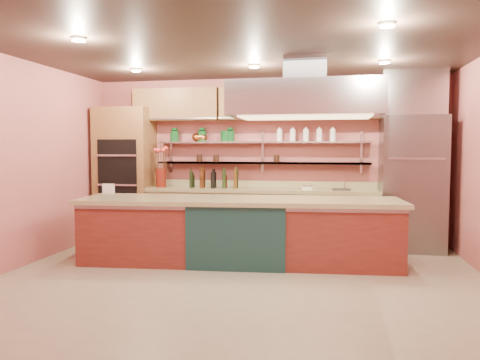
% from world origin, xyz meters
% --- Properties ---
extents(floor, '(6.00, 5.00, 0.02)m').
position_xyz_m(floor, '(0.00, 0.00, -0.01)').
color(floor, gray).
rests_on(floor, ground).
extents(ceiling, '(6.00, 5.00, 0.02)m').
position_xyz_m(ceiling, '(0.00, 0.00, 2.80)').
color(ceiling, black).
rests_on(ceiling, wall_back).
extents(wall_back, '(6.00, 0.04, 2.80)m').
position_xyz_m(wall_back, '(0.00, 2.50, 1.40)').
color(wall_back, '#AF5753').
rests_on(wall_back, floor).
extents(wall_front, '(6.00, 0.04, 2.80)m').
position_xyz_m(wall_front, '(0.00, -2.50, 1.40)').
color(wall_front, '#AF5753').
rests_on(wall_front, floor).
extents(wall_left, '(0.04, 5.00, 2.80)m').
position_xyz_m(wall_left, '(-3.00, 0.00, 1.40)').
color(wall_left, '#AF5753').
rests_on(wall_left, floor).
extents(oven_stack, '(0.95, 0.64, 2.30)m').
position_xyz_m(oven_stack, '(-2.45, 2.18, 1.15)').
color(oven_stack, brown).
rests_on(oven_stack, floor).
extents(refrigerator, '(0.95, 0.72, 2.10)m').
position_xyz_m(refrigerator, '(2.35, 2.14, 1.05)').
color(refrigerator, slate).
rests_on(refrigerator, floor).
extents(back_counter, '(3.84, 0.64, 0.93)m').
position_xyz_m(back_counter, '(-0.05, 2.20, 0.47)').
color(back_counter, tan).
rests_on(back_counter, floor).
extents(wall_shelf_lower, '(3.60, 0.26, 0.03)m').
position_xyz_m(wall_shelf_lower, '(-0.05, 2.37, 1.35)').
color(wall_shelf_lower, '#A7A9AE').
rests_on(wall_shelf_lower, wall_back).
extents(wall_shelf_upper, '(3.60, 0.26, 0.03)m').
position_xyz_m(wall_shelf_upper, '(-0.05, 2.37, 1.70)').
color(wall_shelf_upper, '#A7A9AE').
rests_on(wall_shelf_upper, wall_back).
extents(upper_cabinets, '(4.60, 0.36, 0.55)m').
position_xyz_m(upper_cabinets, '(0.00, 2.32, 2.35)').
color(upper_cabinets, brown).
rests_on(upper_cabinets, wall_back).
extents(range_hood, '(2.00, 1.00, 0.45)m').
position_xyz_m(range_hood, '(0.75, 0.82, 2.25)').
color(range_hood, '#A7A9AE').
rests_on(range_hood, ceiling).
extents(ceiling_downlights, '(4.00, 2.80, 0.02)m').
position_xyz_m(ceiling_downlights, '(0.00, 0.20, 2.77)').
color(ceiling_downlights, '#FFE5A5').
rests_on(ceiling_downlights, ceiling).
extents(island, '(4.41, 1.29, 0.91)m').
position_xyz_m(island, '(-0.15, 0.82, 0.45)').
color(island, maroon).
rests_on(island, floor).
extents(flower_vase, '(0.22, 0.22, 0.32)m').
position_xyz_m(flower_vase, '(-1.78, 2.15, 1.09)').
color(flower_vase, '#61180E').
rests_on(flower_vase, back_counter).
extents(oil_bottle_cluster, '(0.92, 0.56, 0.29)m').
position_xyz_m(oil_bottle_cluster, '(-0.84, 2.15, 1.07)').
color(oil_bottle_cluster, black).
rests_on(oil_bottle_cluster, back_counter).
extents(kitchen_scale, '(0.17, 0.14, 0.09)m').
position_xyz_m(kitchen_scale, '(0.73, 2.15, 0.98)').
color(kitchen_scale, white).
rests_on(kitchen_scale, back_counter).
extents(bar_faucet, '(0.04, 0.04, 0.22)m').
position_xyz_m(bar_faucet, '(1.33, 2.25, 1.04)').
color(bar_faucet, silver).
rests_on(bar_faucet, back_counter).
extents(copper_kettle, '(0.25, 0.25, 0.15)m').
position_xyz_m(copper_kettle, '(-1.19, 2.37, 1.79)').
color(copper_kettle, '#BB602B').
rests_on(copper_kettle, wall_shelf_upper).
extents(green_canister, '(0.17, 0.17, 0.18)m').
position_xyz_m(green_canister, '(-0.69, 2.37, 1.81)').
color(green_canister, '#0E4118').
rests_on(green_canister, wall_shelf_upper).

